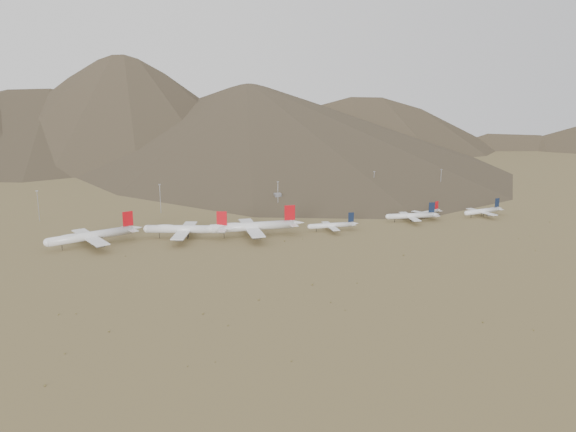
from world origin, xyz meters
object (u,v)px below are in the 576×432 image
object	(u,v)px
widebody_centre	(187,229)
widebody_west	(92,235)
widebody_east	(253,226)
narrowbody_b	(412,216)
narrowbody_a	(333,225)
control_tower	(278,200)

from	to	relation	value
widebody_centre	widebody_west	bearing A→B (deg)	-161.79
widebody_east	narrowbody_b	xyz separation A→B (m)	(134.77, 6.64, -2.51)
widebody_centre	narrowbody_a	bearing A→B (deg)	13.01
widebody_west	narrowbody_a	distance (m)	174.71
widebody_west	narrowbody_b	bearing A→B (deg)	-20.70
widebody_centre	narrowbody_a	size ratio (longest dim) A/B	1.59
widebody_centre	control_tower	distance (m)	130.57
widebody_centre	control_tower	xyz separation A→B (m)	(94.49, 90.10, -1.65)
widebody_east	narrowbody_a	world-z (taller)	widebody_east
widebody_west	narrowbody_b	xyz separation A→B (m)	(247.47, -1.66, -2.10)
narrowbody_a	widebody_centre	bearing A→B (deg)	177.67
widebody_east	narrowbody_a	distance (m)	61.78
widebody_west	narrowbody_a	xyz separation A→B (m)	(174.34, -10.97, -2.69)
narrowbody_b	control_tower	world-z (taller)	narrowbody_b
narrowbody_a	narrowbody_b	distance (m)	73.72
narrowbody_b	widebody_west	bearing A→B (deg)	-173.27
widebody_west	control_tower	size ratio (longest dim) A/B	5.51
widebody_west	narrowbody_b	world-z (taller)	widebody_west
widebody_west	control_tower	distance (m)	182.96
narrowbody_b	widebody_east	bearing A→B (deg)	-170.07
widebody_centre	widebody_east	bearing A→B (deg)	9.13
widebody_east	narrowbody_a	xyz separation A→B (m)	(61.65, -2.68, -3.10)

